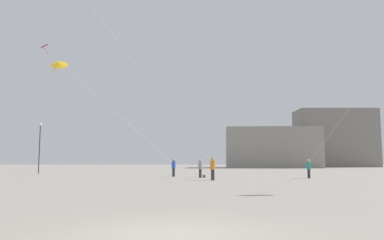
% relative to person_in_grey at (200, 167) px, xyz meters
% --- Properties ---
extents(ground_plane, '(300.00, 300.00, 0.00)m').
position_rel_person_in_grey_xyz_m(ground_plane, '(-0.65, -26.96, -0.92)').
color(ground_plane, '#9E9689').
extents(person_in_grey, '(0.37, 0.37, 1.68)m').
position_rel_person_in_grey_xyz_m(person_in_grey, '(0.00, 0.00, 0.00)').
color(person_in_grey, '#2D2D33').
rests_on(person_in_grey, ground_plane).
extents(person_in_orange, '(0.40, 0.40, 1.83)m').
position_rel_person_in_grey_xyz_m(person_in_orange, '(0.98, -4.79, 0.08)').
color(person_in_orange, '#2D2D33').
rests_on(person_in_orange, ground_plane).
extents(person_in_blue, '(0.38, 0.38, 1.75)m').
position_rel_person_in_grey_xyz_m(person_in_blue, '(-2.59, 2.25, 0.03)').
color(person_in_blue, '#2D2D33').
rests_on(person_in_blue, ground_plane).
extents(person_in_teal, '(0.36, 0.36, 1.66)m').
position_rel_person_in_grey_xyz_m(person_in_teal, '(9.56, -1.00, -0.01)').
color(person_in_teal, '#2D2D33').
rests_on(person_in_teal, ground_plane).
extents(kite_crimson_delta, '(13.71, 0.98, 12.04)m').
position_rel_person_in_grey_xyz_m(kite_crimson_delta, '(-15.08, 2.19, 11.55)').
color(kite_crimson_delta, red).
extents(kite_amber_diamond, '(9.23, 8.79, 8.29)m').
position_rel_person_in_grey_xyz_m(kite_amber_diamond, '(-11.02, -5.83, 8.12)').
color(kite_amber_diamond, yellow).
extents(building_left_hall, '(21.34, 15.38, 8.89)m').
position_rel_person_in_grey_xyz_m(building_left_hall, '(16.35, 53.37, 3.52)').
color(building_left_hall, gray).
rests_on(building_left_hall, ground_plane).
extents(building_centre_hall, '(19.28, 9.76, 14.43)m').
position_rel_person_in_grey_xyz_m(building_centre_hall, '(34.35, 62.83, 6.29)').
color(building_centre_hall, gray).
rests_on(building_centre_hall, ground_plane).
extents(lamppost_east, '(0.36, 0.36, 6.13)m').
position_rel_person_in_grey_xyz_m(lamppost_east, '(-19.50, 10.97, 3.07)').
color(lamppost_east, '#2D2D30').
rests_on(lamppost_east, ground_plane).
extents(handbag_beside_flyer, '(0.25, 0.35, 0.24)m').
position_rel_person_in_grey_xyz_m(handbag_beside_flyer, '(0.35, 0.10, -0.80)').
color(handbag_beside_flyer, brown).
rests_on(handbag_beside_flyer, ground_plane).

